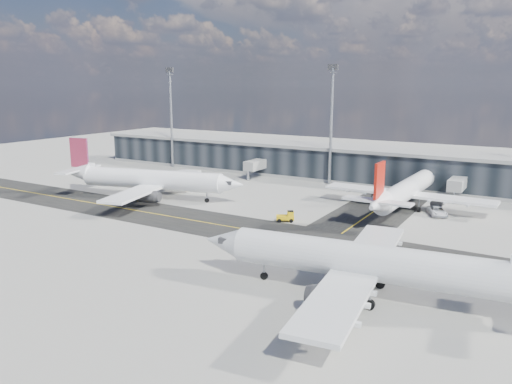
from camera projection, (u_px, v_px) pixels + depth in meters
The scene contains 9 objects.
ground at pixel (218, 233), 83.26m from camera, with size 300.00×300.00×0.00m, color gray.
taxiway_lanes at pixel (270, 221), 90.32m from camera, with size 180.00×63.00×0.03m.
terminal_concourse at pixel (340, 164), 128.50m from camera, with size 152.00×19.80×8.80m.
floodlight_masts at pixel (331, 121), 120.25m from camera, with size 102.50×0.70×28.90m.
airliner_af at pixel (149, 180), 107.40m from camera, with size 42.05×36.14×12.57m.
airliner_redtail at pixel (405, 191), 97.57m from camera, with size 33.28×39.10×11.61m.
airliner_near at pixel (373, 263), 57.06m from camera, with size 43.23×36.95×12.80m.
baggage_tug at pixel (287, 216), 89.68m from camera, with size 3.49×2.84×1.98m.
service_van at pixel (437, 211), 93.96m from camera, with size 2.77×6.00×1.67m, color white.
Camera 1 is at (46.33, -65.42, 24.34)m, focal length 35.00 mm.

